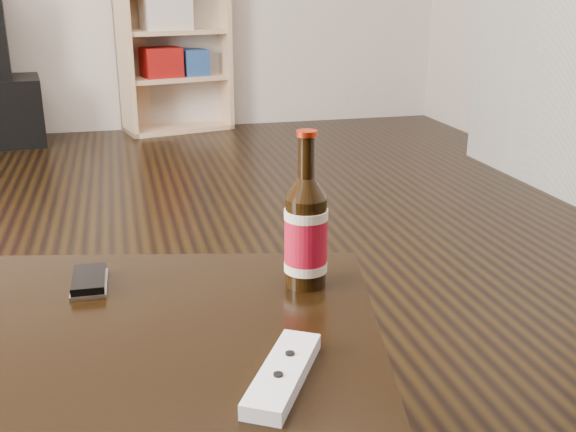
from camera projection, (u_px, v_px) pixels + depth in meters
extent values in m
cube|color=black|center=(11.00, 379.00, 1.65)|extent=(5.00, 6.00, 0.01)
cube|color=tan|center=(123.00, 33.00, 4.13)|extent=(0.10, 0.31, 1.26)
cube|color=tan|center=(221.00, 30.00, 4.42)|extent=(0.10, 0.31, 1.26)
cube|color=tan|center=(178.00, 128.00, 4.47)|extent=(0.73, 0.46, 0.03)
cube|color=tan|center=(166.00, 30.00, 4.39)|extent=(0.67, 0.19, 1.26)
cube|color=tan|center=(176.00, 78.00, 4.37)|extent=(0.67, 0.42, 0.03)
cube|color=tan|center=(173.00, 32.00, 4.27)|extent=(0.67, 0.42, 0.03)
cube|color=maroon|center=(161.00, 62.00, 4.27)|extent=(0.27, 0.24, 0.18)
cube|color=navy|center=(193.00, 62.00, 4.37)|extent=(0.20, 0.23, 0.17)
cube|color=beige|center=(166.00, 14.00, 4.20)|extent=(0.33, 0.26, 0.18)
cylinder|color=black|center=(314.00, 392.00, 1.26)|extent=(0.08, 0.08, 0.38)
cylinder|color=black|center=(306.00, 242.00, 1.10)|extent=(0.08, 0.08, 0.15)
cylinder|color=maroon|center=(306.00, 240.00, 1.10)|extent=(0.08, 0.08, 0.09)
cylinder|color=beige|center=(306.00, 214.00, 1.08)|extent=(0.08, 0.08, 0.02)
cylinder|color=beige|center=(306.00, 266.00, 1.11)|extent=(0.08, 0.08, 0.02)
cone|color=black|center=(306.00, 188.00, 1.07)|extent=(0.08, 0.08, 0.03)
cylinder|color=black|center=(307.00, 157.00, 1.05)|extent=(0.03, 0.03, 0.07)
cylinder|color=#A1220A|center=(307.00, 133.00, 1.04)|extent=(0.04, 0.04, 0.01)
cube|color=#BDBDBF|center=(90.00, 284.00, 1.11)|extent=(0.06, 0.11, 0.01)
cube|color=black|center=(89.00, 280.00, 1.11)|extent=(0.05, 0.11, 0.02)
cylinder|color=#BDBDBF|center=(88.00, 284.00, 1.08)|extent=(0.02, 0.02, 0.00)
cube|color=silver|center=(283.00, 374.00, 0.84)|extent=(0.14, 0.19, 0.02)
cylinder|color=black|center=(290.00, 353.00, 0.87)|extent=(0.02, 0.02, 0.00)
cylinder|color=black|center=(278.00, 375.00, 0.82)|extent=(0.02, 0.02, 0.00)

